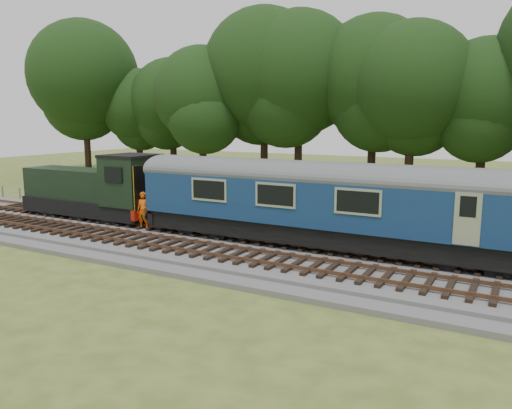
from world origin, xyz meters
The scene contains 9 objects.
ground centered at (0.00, 0.00, 0.00)m, with size 120.00×120.00×0.00m, color #46561F.
ballast centered at (0.00, 0.00, 0.17)m, with size 70.00×7.00×0.35m, color #4C4C4F.
track_north centered at (0.00, 1.40, 0.42)m, with size 67.20×2.40×0.21m.
track_south centered at (0.00, -1.60, 0.42)m, with size 67.20×2.40×0.21m.
fence centered at (0.00, 4.50, 0.00)m, with size 64.00×0.12×1.00m, color #6B6054, non-canonical shape.
tree_line centered at (0.00, 22.00, 0.00)m, with size 70.00×8.00×18.00m, color black, non-canonical shape.
dmu_railcar centered at (4.96, 1.40, 2.61)m, with size 18.05×2.86×3.88m.
shunter_loco centered at (-8.97, 1.40, 1.97)m, with size 8.91×2.60×3.38m.
worker centered at (-4.67, 0.48, 1.32)m, with size 0.71×0.46×1.93m, color #FF5E0D.
Camera 1 is at (12.51, -18.77, 5.96)m, focal length 35.00 mm.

